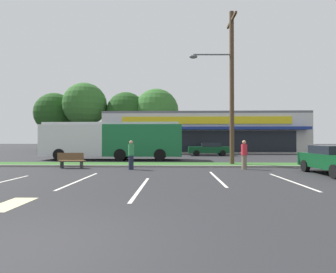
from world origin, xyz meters
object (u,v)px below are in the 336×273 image
(car_0, at_px, (209,149))
(pedestrian_by_pole, at_px, (244,155))
(car_1, at_px, (336,160))
(pedestrian_near_bench, at_px, (131,155))
(bus_stop_bench, at_px, (71,160))
(city_bus, at_px, (113,140))
(utility_pole, at_px, (230,83))

(car_0, distance_m, pedestrian_by_pole, 13.91)
(car_1, bearing_deg, pedestrian_near_bench, -101.43)
(bus_stop_bench, relative_size, pedestrian_near_bench, 0.94)
(city_bus, bearing_deg, pedestrian_by_pole, 142.72)
(car_0, bearing_deg, bus_stop_bench, 53.54)
(utility_pole, distance_m, city_bus, 11.21)
(bus_stop_bench, xyz_separation_m, pedestrian_by_pole, (10.43, -0.26, 0.36))
(bus_stop_bench, distance_m, car_1, 14.59)
(pedestrian_by_pole, bearing_deg, utility_pole, -32.92)
(city_bus, relative_size, car_1, 2.76)
(utility_pole, relative_size, car_1, 2.37)
(car_1, bearing_deg, car_0, -165.45)
(bus_stop_bench, bearing_deg, car_0, -126.46)
(bus_stop_bench, height_order, pedestrian_by_pole, pedestrian_by_pole)
(pedestrian_by_pole, bearing_deg, car_1, -164.92)
(car_0, relative_size, pedestrian_by_pole, 2.65)
(city_bus, bearing_deg, car_1, 144.20)
(car_1, height_order, pedestrian_by_pole, pedestrian_by_pole)
(utility_pole, relative_size, bus_stop_bench, 6.53)
(pedestrian_near_bench, bearing_deg, pedestrian_by_pole, -146.71)
(car_1, bearing_deg, city_bus, -126.14)
(car_0, bearing_deg, pedestrian_near_bench, 66.11)
(utility_pole, distance_m, bus_stop_bench, 11.43)
(car_0, xyz_separation_m, pedestrian_by_pole, (0.35, -13.91, 0.11))
(pedestrian_by_pole, bearing_deg, car_0, -41.23)
(bus_stop_bench, distance_m, pedestrian_by_pole, 10.44)
(bus_stop_bench, bearing_deg, car_1, 169.25)
(city_bus, distance_m, car_0, 11.35)
(car_0, bearing_deg, city_bus, 35.23)
(car_0, relative_size, pedestrian_near_bench, 2.67)
(city_bus, relative_size, pedestrian_near_bench, 7.14)
(utility_pole, xyz_separation_m, pedestrian_by_pole, (0.39, -2.24, -4.71))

